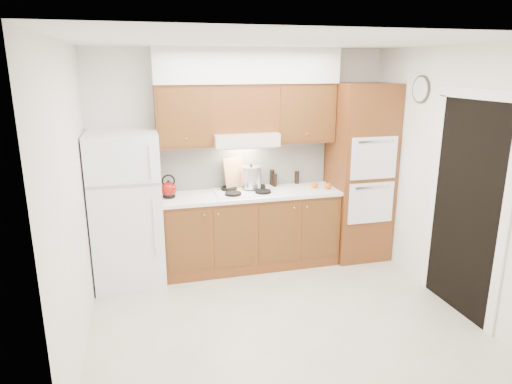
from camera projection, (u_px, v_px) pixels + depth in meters
floor at (277, 313)px, 4.58m from camera, size 3.60×3.60×0.00m
ceiling at (281, 41)px, 3.88m from camera, size 3.60×3.60×0.00m
wall_back at (242, 158)px, 5.63m from camera, size 3.60×0.02×2.60m
wall_left at (72, 203)px, 3.79m from camera, size 0.02×3.00×2.60m
wall_right at (446, 177)px, 4.68m from camera, size 0.02×3.00×2.60m
fridge at (127, 209)px, 5.06m from camera, size 0.75×0.72×1.72m
base_cabinets at (250, 231)px, 5.58m from camera, size 2.11×0.60×0.90m
countertop at (250, 194)px, 5.45m from camera, size 2.13×0.62×0.04m
backsplash at (244, 164)px, 5.64m from camera, size 2.11×0.03×0.56m
oven_cabinet at (359, 173)px, 5.73m from camera, size 0.70×0.65×2.20m
upper_cab_left at (184, 116)px, 5.15m from camera, size 0.63×0.33×0.70m
upper_cab_right at (302, 113)px, 5.50m from camera, size 0.73×0.33×0.70m
range_hood at (244, 139)px, 5.34m from camera, size 0.75×0.45×0.15m
upper_cab_over_hood at (243, 108)px, 5.30m from camera, size 0.75×0.33×0.55m
soffit at (247, 66)px, 5.17m from camera, size 2.13×0.36×0.40m
cooktop at (246, 192)px, 5.45m from camera, size 0.74×0.50×0.01m
doorway at (465, 210)px, 4.41m from camera, size 0.02×0.90×2.10m
wall_clock at (421, 89)px, 4.96m from camera, size 0.02×0.30×0.30m
kettle at (169, 189)px, 5.19m from camera, size 0.22×0.22×0.18m
cutting_board at (235, 173)px, 5.54m from camera, size 0.30×0.21×0.38m
stock_pot at (251, 177)px, 5.51m from camera, size 0.26×0.26×0.25m
condiment_a at (272, 178)px, 5.73m from camera, size 0.06×0.06×0.20m
condiment_b at (275, 180)px, 5.68m from camera, size 0.06×0.06×0.16m
condiment_c at (297, 177)px, 5.83m from camera, size 0.07×0.07×0.16m
orange_near at (328, 186)px, 5.57m from camera, size 0.10×0.10×0.08m
orange_far at (315, 185)px, 5.61m from camera, size 0.09×0.09×0.08m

